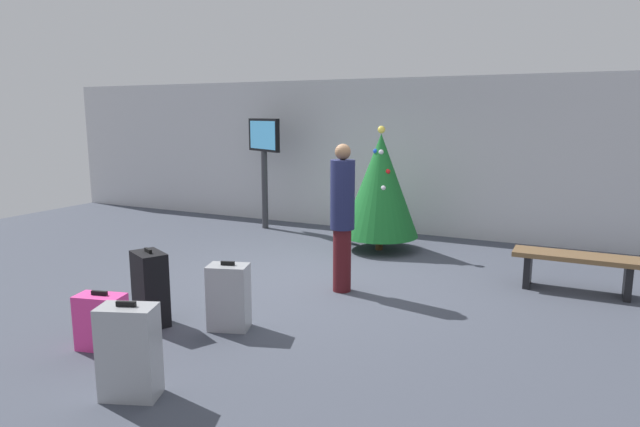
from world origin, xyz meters
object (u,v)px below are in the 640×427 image
at_px(traveller_0, 342,214).
at_px(suitcase_0, 129,352).
at_px(suitcase_2, 102,322).
at_px(holiday_tree, 380,185).
at_px(flight_info_kiosk, 264,150).
at_px(suitcase_1, 150,289).
at_px(suitcase_3, 229,297).
at_px(waiting_bench, 577,264).

xyz_separation_m(traveller_0, suitcase_0, (-0.44, -3.13, -0.61)).
bearing_deg(suitcase_2, holiday_tree, 77.58).
bearing_deg(suitcase_2, suitcase_0, -31.39).
height_order(flight_info_kiosk, traveller_0, flight_info_kiosk).
bearing_deg(suitcase_1, suitcase_3, 17.86).
xyz_separation_m(holiday_tree, traveller_0, (0.30, -2.22, -0.08)).
bearing_deg(suitcase_1, traveller_0, 54.22).
bearing_deg(suitcase_3, flight_info_kiosk, 117.35).
distance_m(flight_info_kiosk, suitcase_2, 5.80).
bearing_deg(suitcase_3, suitcase_2, -130.44).
bearing_deg(holiday_tree, flight_info_kiosk, 165.57).
bearing_deg(holiday_tree, suitcase_2, -102.42).
height_order(waiting_bench, suitcase_1, suitcase_1).
height_order(holiday_tree, suitcase_1, holiday_tree).
relative_size(suitcase_0, suitcase_2, 1.38).
distance_m(flight_info_kiosk, traveller_0, 4.12).
height_order(suitcase_0, suitcase_1, suitcase_1).
bearing_deg(holiday_tree, waiting_bench, -18.32).
bearing_deg(flight_info_kiosk, holiday_tree, -14.43).
bearing_deg(holiday_tree, suitcase_1, -104.56).
xyz_separation_m(suitcase_2, suitcase_3, (0.80, 0.93, 0.08)).
xyz_separation_m(suitcase_0, suitcase_1, (-0.93, 1.23, 0.02)).
height_order(holiday_tree, traveller_0, holiday_tree).
height_order(suitcase_1, suitcase_3, suitcase_1).
height_order(suitcase_2, suitcase_3, suitcase_3).
height_order(traveller_0, suitcase_3, traveller_0).
xyz_separation_m(flight_info_kiosk, suitcase_3, (2.34, -4.52, -1.17)).
xyz_separation_m(holiday_tree, suitcase_0, (-0.14, -5.34, -0.69)).
bearing_deg(suitcase_2, suitcase_3, 49.56).
relative_size(suitcase_0, suitcase_1, 0.96).
xyz_separation_m(suitcase_0, suitcase_3, (-0.12, 1.49, -0.03)).
height_order(flight_info_kiosk, waiting_bench, flight_info_kiosk).
height_order(traveller_0, suitcase_2, traveller_0).
distance_m(holiday_tree, flight_info_kiosk, 2.72).
xyz_separation_m(flight_info_kiosk, waiting_bench, (5.55, -1.64, -1.15)).
bearing_deg(suitcase_3, waiting_bench, 41.88).
bearing_deg(waiting_bench, suitcase_3, -138.12).
height_order(holiday_tree, suitcase_2, holiday_tree).
height_order(flight_info_kiosk, suitcase_0, flight_info_kiosk).
height_order(traveller_0, suitcase_1, traveller_0).
relative_size(flight_info_kiosk, suitcase_2, 3.72).
distance_m(waiting_bench, suitcase_1, 5.10).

